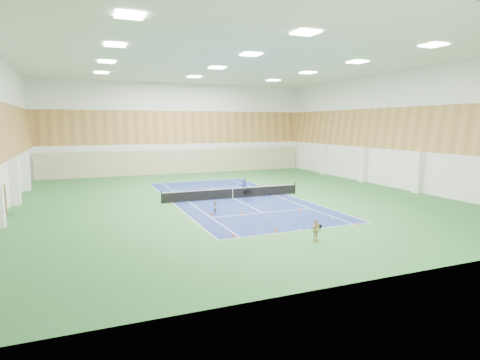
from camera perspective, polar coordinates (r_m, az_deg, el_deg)
name	(u,v)px	position (r m, az deg, el deg)	size (l,w,h in m)	color
ground	(233,198)	(36.09, -1.05, -2.63)	(40.00, 40.00, 0.00)	#2B6530
room_shell	(232,131)	(35.48, -1.08, 6.93)	(36.00, 40.00, 12.00)	white
wood_cladding	(232,108)	(35.50, -1.08, 10.16)	(36.00, 40.00, 8.00)	#B57F43
ceiling_light_grid	(232,62)	(35.86, -1.10, 16.43)	(21.40, 25.40, 0.06)	white
court_surface	(233,198)	(36.09, -1.05, -2.63)	(10.97, 23.77, 0.01)	navy
tennis_balls_scatter	(233,198)	(36.09, -1.05, -2.56)	(10.57, 22.77, 0.07)	#E6F62A
tennis_net	(233,192)	(36.00, -1.05, -1.77)	(12.80, 0.10, 1.10)	black
back_curtain	(180,162)	(54.61, -8.53, 2.60)	(35.40, 0.16, 3.20)	#C6B793
door_left_b	(4,201)	(33.97, -30.58, -2.54)	(0.08, 1.80, 2.20)	#593319
coach	(244,188)	(37.03, 0.58, -1.08)	(0.60, 0.39, 1.63)	navy
child_court	(216,207)	(29.88, -3.48, -3.92)	(0.48, 0.37, 0.99)	gray
child_apron	(316,230)	(23.41, 10.72, -7.04)	(0.75, 0.31, 1.28)	tan
ball_cart	(248,196)	(34.87, 1.10, -2.23)	(0.54, 0.54, 0.94)	black
cone_svc_a	(212,214)	(29.42, -4.05, -4.89)	(0.19, 0.19, 0.21)	#D9400B
cone_svc_b	(241,213)	(29.77, 0.14, -4.69)	(0.21, 0.21, 0.23)	#E5460C
cone_svc_c	(269,210)	(30.96, 4.13, -4.25)	(0.19, 0.19, 0.21)	#FF5A0D
cone_svc_d	(300,209)	(31.32, 8.56, -4.15)	(0.21, 0.21, 0.23)	#EB430C
cone_base_a	(233,235)	(24.14, -1.03, -7.77)	(0.18, 0.18, 0.20)	#D5510B
cone_base_b	(277,229)	(25.34, 5.23, -7.00)	(0.21, 0.21, 0.24)	#DF540B
cone_base_c	(320,226)	(26.55, 11.38, -6.48)	(0.17, 0.17, 0.19)	#DC530B
cone_base_d	(357,224)	(27.79, 16.26, -5.97)	(0.19, 0.19, 0.21)	#FF4E0D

